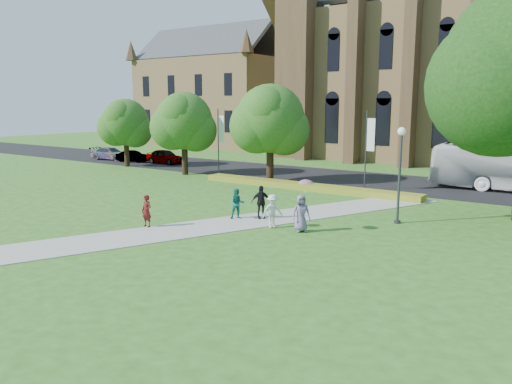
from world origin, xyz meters
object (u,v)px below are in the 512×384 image
Objects in this scene: car_0 at (165,156)px; car_1 at (133,156)px; streetlamp at (400,163)px; car_2 at (110,154)px; pedestrian_0 at (147,211)px.

car_1 is (-4.06, -0.92, -0.15)m from car_0.
streetlamp is at bearing -121.72° from car_1.
streetlamp reaches higher than car_1.
car_0 is 1.20× the size of car_1.
pedestrian_0 is at bearing -137.04° from car_2.
car_0 is 4.16m from car_1.
streetlamp is 1.08× the size of car_2.
streetlamp is 32.48m from car_0.
pedestrian_0 is at bearing -143.52° from car_1.
pedestrian_0 reaches higher than car_0.
car_1 is at bearing -101.98° from car_2.
car_0 is 28.42m from pedestrian_0.
car_0 is at bearing -90.25° from car_1.
car_1 is (-33.96, 11.50, -2.65)m from streetlamp.
car_1 is 3.92m from car_2.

